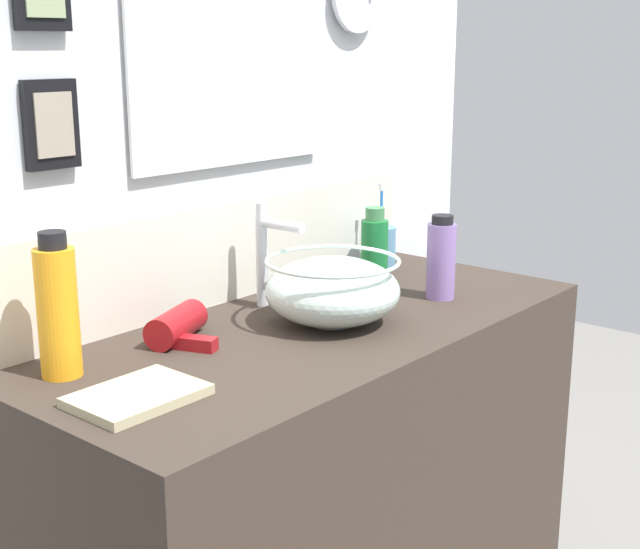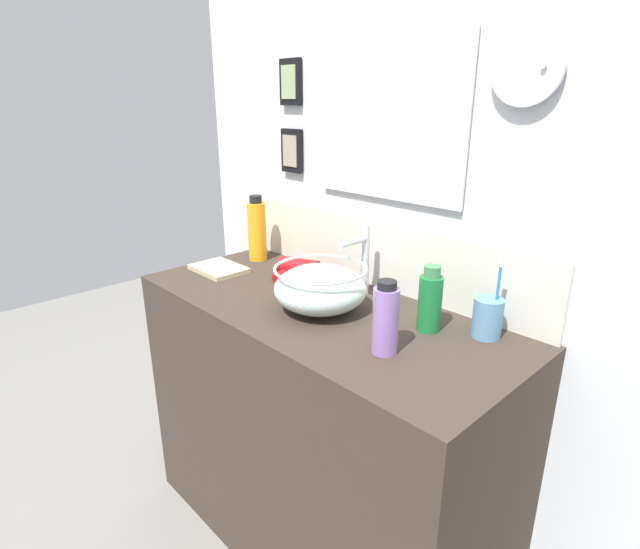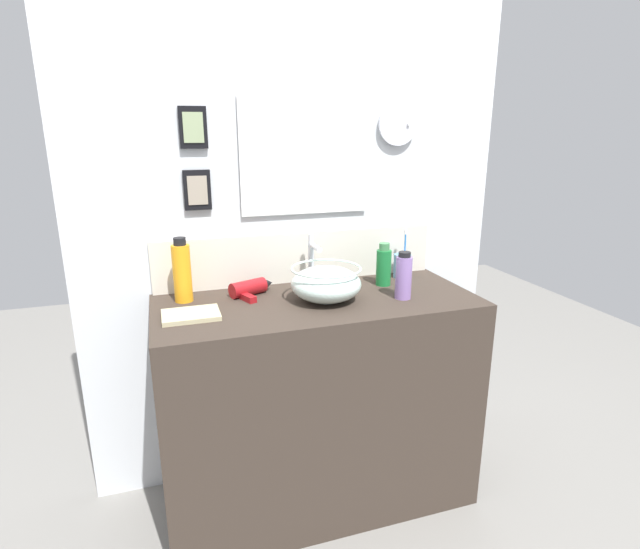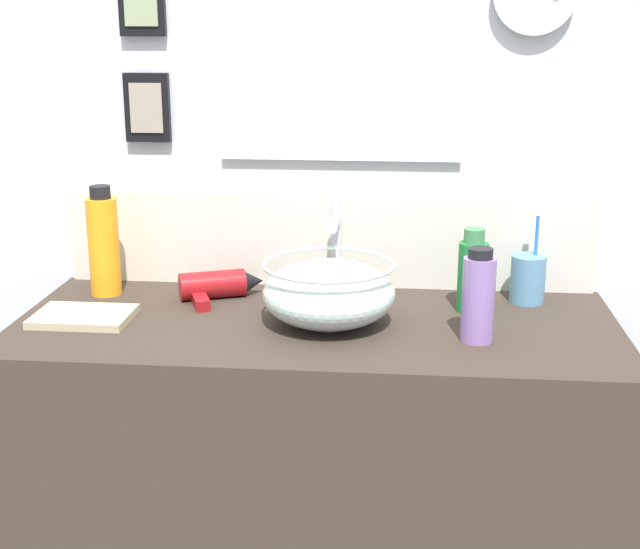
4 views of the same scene
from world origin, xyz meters
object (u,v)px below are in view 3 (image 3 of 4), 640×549
Objects in this scene: spray_bottle at (384,266)px; hand_towel at (191,315)px; glass_bowl_sink at (326,283)px; toothbrush_cup at (402,266)px; lotion_bottle at (182,272)px; soap_dispenser at (404,276)px; hair_drier at (251,288)px; faucet at (312,257)px.

spray_bottle reaches higher than hand_towel.
glass_bowl_sink is 0.50m from hand_towel.
toothbrush_cup is 0.94m from hand_towel.
lotion_bottle is 1.38× the size of spray_bottle.
soap_dispenser is 0.80m from hand_towel.
soap_dispenser is at bearing -21.76° from hair_drier.
hair_drier is 0.79× the size of lotion_bottle.
soap_dispenser is at bearing -3.14° from hand_towel.
hand_towel is at bearing -86.31° from lotion_bottle.
glass_bowl_sink is 1.46× the size of soap_dispenser.
hand_towel is (-0.79, -0.14, -0.07)m from spray_bottle.
faucet reaches higher than soap_dispenser.
hair_drier is at bearing -176.86° from toothbrush_cup.
lotion_bottle reaches higher than glass_bowl_sink.
lotion_bottle is 0.81m from spray_bottle.
toothbrush_cup is 0.93m from lotion_bottle.
toothbrush_cup is 1.17× the size of spray_bottle.
glass_bowl_sink is 1.50× the size of spray_bottle.
soap_dispenser reaches higher than glass_bowl_sink.
spray_bottle is at bearing -148.98° from toothbrush_cup.
glass_bowl_sink is 1.21× the size of faucet.
soap_dispenser is 0.18m from spray_bottle.
faucet is at bearing -177.93° from toothbrush_cup.
glass_bowl_sink is 0.46m from toothbrush_cup.
lotion_bottle is (-0.80, 0.23, 0.03)m from soap_dispenser.
hand_towel is at bearing -158.56° from faucet.
hand_towel is at bearing -144.40° from hair_drier.
soap_dispenser is 0.75× the size of lotion_bottle.
lotion_bottle reaches higher than toothbrush_cup.
toothbrush_cup is at bearing 3.14° from hair_drier.
toothbrush_cup is 0.15m from spray_bottle.
lotion_bottle reaches higher than hair_drier.
lotion_bottle reaches higher than spray_bottle.
toothbrush_cup is 0.29m from soap_dispenser.
lotion_bottle is at bearing -178.37° from faucet.
hair_drier is at bearing -175.13° from faucet.
glass_bowl_sink is 0.54m from lotion_bottle.
faucet is 1.14× the size of hair_drier.
hand_towel is (-0.79, 0.04, -0.08)m from soap_dispenser.
toothbrush_cup is (0.42, 0.02, -0.07)m from faucet.
faucet is 0.55m from hand_towel.
hair_drier is 0.27m from lotion_bottle.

